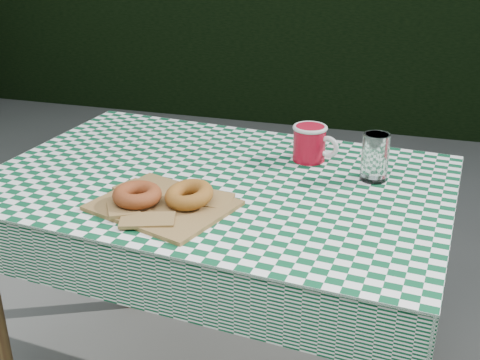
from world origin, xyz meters
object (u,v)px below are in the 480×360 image
(drinking_glass, at_px, (375,157))
(paper_bag, at_px, (163,204))
(table, at_px, (219,299))
(coffee_mug, at_px, (309,143))

(drinking_glass, bearing_deg, paper_bag, -146.45)
(paper_bag, height_order, drinking_glass, drinking_glass)
(table, height_order, drinking_glass, drinking_glass)
(paper_bag, distance_m, coffee_mug, 0.48)
(coffee_mug, relative_size, drinking_glass, 1.43)
(drinking_glass, bearing_deg, table, -165.35)
(table, distance_m, drinking_glass, 0.60)
(coffee_mug, height_order, drinking_glass, drinking_glass)
(paper_bag, distance_m, drinking_glass, 0.55)
(coffee_mug, xyz_separation_m, drinking_glass, (0.19, -0.09, 0.01))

